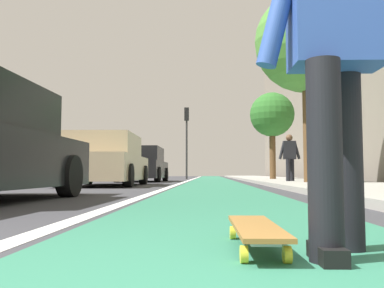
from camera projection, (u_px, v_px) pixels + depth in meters
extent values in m
plane|color=#38383D|center=(215.00, 187.00, 10.52)|extent=(80.00, 80.00, 0.00)
cube|color=#2D7256|center=(212.00, 179.00, 24.48)|extent=(56.00, 2.00, 0.00)
cube|color=silver|center=(189.00, 180.00, 20.54)|extent=(52.00, 0.16, 0.01)
cube|color=#9E9B93|center=(281.00, 180.00, 18.37)|extent=(52.00, 3.20, 0.11)
cube|color=gray|center=(325.00, 84.00, 22.59)|extent=(40.00, 1.20, 10.46)
cylinder|color=yellow|center=(233.00, 233.00, 2.23)|extent=(0.07, 0.03, 0.07)
cylinder|color=yellow|center=(264.00, 233.00, 2.23)|extent=(0.07, 0.03, 0.07)
cylinder|color=yellow|center=(244.00, 254.00, 1.63)|extent=(0.07, 0.03, 0.07)
cylinder|color=yellow|center=(287.00, 255.00, 1.63)|extent=(0.07, 0.03, 0.07)
cube|color=silver|center=(248.00, 224.00, 2.23)|extent=(0.06, 0.12, 0.02)
cube|color=silver|center=(265.00, 242.00, 1.63)|extent=(0.06, 0.12, 0.02)
cube|color=olive|center=(256.00, 227.00, 1.94)|extent=(0.84, 0.21, 0.02)
cylinder|color=black|center=(325.00, 160.00, 1.68)|extent=(0.14, 0.14, 0.82)
cylinder|color=black|center=(347.00, 161.00, 1.93)|extent=(0.14, 0.14, 0.82)
cube|color=black|center=(327.00, 254.00, 1.65)|extent=(0.26, 0.10, 0.07)
cube|color=#2D4C99|center=(336.00, 1.00, 1.84)|extent=(0.25, 0.40, 0.60)
cylinder|color=#2D4C99|center=(282.00, 2.00, 1.85)|extent=(0.09, 0.24, 0.60)
cube|color=#4C606B|center=(6.00, 117.00, 6.06)|extent=(0.07, 1.60, 0.51)
cylinder|color=black|center=(69.00, 176.00, 6.25)|extent=(0.63, 0.23, 0.63)
cube|color=tan|center=(106.00, 168.00, 11.91)|extent=(4.64, 2.01, 0.70)
cube|color=tan|center=(105.00, 145.00, 11.81)|extent=(2.57, 1.80, 0.60)
cube|color=#4C606B|center=(114.00, 148.00, 13.07)|extent=(0.08, 1.66, 0.51)
cylinder|color=black|center=(88.00, 175.00, 13.33)|extent=(0.61, 0.24, 0.60)
cylinder|color=black|center=(143.00, 175.00, 13.30)|extent=(0.61, 0.24, 0.60)
cylinder|color=black|center=(58.00, 175.00, 10.49)|extent=(0.61, 0.24, 0.60)
cylinder|color=black|center=(128.00, 175.00, 10.46)|extent=(0.61, 0.24, 0.60)
cube|color=black|center=(143.00, 170.00, 17.78)|extent=(4.49, 1.73, 0.70)
cube|color=black|center=(142.00, 154.00, 17.67)|extent=(2.47, 1.59, 0.60)
cube|color=#4C606B|center=(147.00, 155.00, 18.90)|extent=(0.04, 1.52, 0.51)
cylinder|color=black|center=(130.00, 174.00, 19.18)|extent=(0.61, 0.22, 0.61)
cylinder|color=black|center=(165.00, 174.00, 19.11)|extent=(0.61, 0.22, 0.61)
cylinder|color=black|center=(117.00, 174.00, 16.41)|extent=(0.61, 0.22, 0.61)
cylinder|color=black|center=(158.00, 175.00, 16.34)|extent=(0.61, 0.22, 0.61)
cylinder|color=#2D2D2D|center=(187.00, 150.00, 25.55)|extent=(0.12, 0.12, 3.62)
cube|color=black|center=(187.00, 114.00, 25.70)|extent=(0.24, 0.28, 0.80)
sphere|color=red|center=(187.00, 110.00, 25.85)|extent=(0.16, 0.16, 0.16)
sphere|color=#392907|center=(187.00, 114.00, 25.83)|extent=(0.16, 0.16, 0.16)
sphere|color=black|center=(187.00, 119.00, 25.81)|extent=(0.16, 0.16, 0.16)
cylinder|color=brown|center=(308.00, 131.00, 11.75)|extent=(0.26, 0.26, 3.12)
sphere|color=#4C8C38|center=(306.00, 42.00, 11.93)|extent=(2.92, 2.92, 2.92)
cylinder|color=brown|center=(273.00, 156.00, 18.28)|extent=(0.27, 0.27, 2.28)
sphere|color=#2D6B28|center=(272.00, 115.00, 18.41)|extent=(1.96, 1.96, 1.96)
cylinder|color=black|center=(292.00, 172.00, 13.45)|extent=(0.14, 0.14, 0.81)
cylinder|color=black|center=(288.00, 172.00, 13.21)|extent=(0.14, 0.14, 0.81)
cube|color=black|center=(292.00, 183.00, 13.43)|extent=(0.26, 0.10, 0.07)
cube|color=black|center=(289.00, 150.00, 13.39)|extent=(0.24, 0.39, 0.59)
cylinder|color=black|center=(297.00, 150.00, 13.38)|extent=(0.09, 0.23, 0.59)
cylinder|color=black|center=(282.00, 150.00, 13.40)|extent=(0.09, 0.23, 0.59)
sphere|color=brown|center=(289.00, 138.00, 13.42)|extent=(0.22, 0.22, 0.22)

